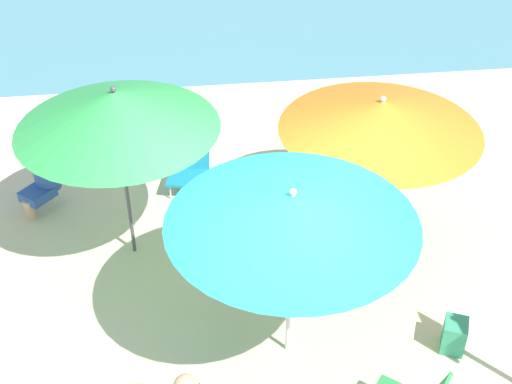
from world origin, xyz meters
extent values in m
plane|color=beige|center=(0.00, 0.00, 0.00)|extent=(40.00, 40.00, 0.00)
cylinder|color=#4C4C51|center=(-1.48, 1.56, 1.01)|extent=(0.04, 0.04, 2.02)
cone|color=green|center=(-1.48, 1.56, 1.82)|extent=(2.06, 2.06, 0.40)
sphere|color=#4C4C51|center=(-1.48, 1.56, 2.05)|extent=(0.06, 0.06, 0.06)
cylinder|color=silver|center=(0.01, -0.08, 0.93)|extent=(0.04, 0.04, 1.86)
cone|color=teal|center=(0.01, -0.08, 1.71)|extent=(2.17, 2.17, 0.29)
sphere|color=silver|center=(0.01, -0.08, 1.89)|extent=(0.06, 0.06, 0.06)
cylinder|color=silver|center=(1.19, 1.47, 0.90)|extent=(0.04, 0.04, 1.79)
cone|color=orange|center=(1.19, 1.47, 1.63)|extent=(2.12, 2.12, 0.33)
sphere|color=silver|center=(1.19, 1.47, 1.82)|extent=(0.06, 0.06, 0.06)
cube|color=gold|center=(-0.27, 1.87, 0.27)|extent=(0.49, 0.54, 0.03)
cube|color=gold|center=(-0.02, 1.86, 0.43)|extent=(0.15, 0.52, 0.32)
cylinder|color=silver|center=(-0.47, 1.67, 0.13)|extent=(0.02, 0.02, 0.25)
cylinder|color=silver|center=(-0.46, 2.09, 0.13)|extent=(0.02, 0.02, 0.25)
cylinder|color=silver|center=(-0.09, 1.66, 0.13)|extent=(0.02, 0.02, 0.25)
cylinder|color=silver|center=(-0.08, 2.07, 0.13)|extent=(0.02, 0.02, 0.25)
cube|color=teal|center=(-0.82, 2.61, 0.23)|extent=(0.57, 0.53, 0.03)
cube|color=teal|center=(-0.77, 2.84, 0.41)|extent=(0.50, 0.25, 0.36)
cylinder|color=silver|center=(-0.67, 2.40, 0.11)|extent=(0.02, 0.02, 0.21)
cylinder|color=silver|center=(-1.05, 2.48, 0.11)|extent=(0.02, 0.02, 0.21)
cylinder|color=silver|center=(-0.59, 2.74, 0.11)|extent=(0.02, 0.02, 0.21)
cylinder|color=silver|center=(-0.97, 2.82, 0.11)|extent=(0.02, 0.02, 0.21)
cube|color=#2D519E|center=(-2.62, 2.43, 0.26)|extent=(0.47, 0.47, 0.12)
cylinder|color=#DBAD84|center=(-2.72, 2.31, 0.13)|extent=(0.12, 0.12, 0.26)
cylinder|color=#2D519E|center=(-2.50, 2.56, 0.48)|extent=(0.30, 0.30, 0.45)
sphere|color=#DBAD84|center=(-2.50, 2.56, 0.81)|extent=(0.20, 0.20, 0.20)
cube|color=#389970|center=(1.60, -0.26, 0.17)|extent=(0.30, 0.32, 0.34)
camera|label=1|loc=(-0.84, -4.59, 5.27)|focal=49.37mm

